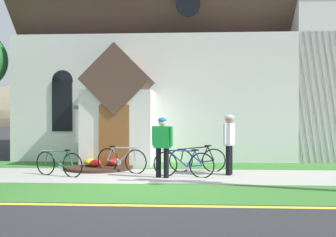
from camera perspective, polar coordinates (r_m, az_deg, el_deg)
name	(u,v)px	position (r m, az deg, el deg)	size (l,w,h in m)	color
ground	(152,167)	(12.66, -2.52, -7.44)	(140.00, 140.00, 0.00)	#2B2B2D
sidewalk_slab	(188,176)	(10.70, 3.11, -8.87)	(32.00, 2.58, 0.01)	#A8A59E
grass_verge	(188,193)	(8.42, 3.13, -11.44)	(32.00, 2.06, 0.01)	#38722D
church_lawn	(188,166)	(12.86, 3.10, -7.30)	(24.00, 1.79, 0.01)	#38722D
curb_paint_stripe	(188,206)	(7.27, 3.15, -13.36)	(28.00, 0.16, 0.01)	yellow
church_building	(194,59)	(18.92, 4.00, 9.18)	(13.97, 12.52, 13.00)	white
church_sign	(102,127)	(12.60, -10.21, -1.28)	(1.86, 0.22, 2.07)	slate
flower_bed	(100,166)	(12.37, -10.51, -7.24)	(2.21, 2.21, 0.34)	#382319
bicycle_black	(59,163)	(11.12, -16.49, -6.65)	(1.59, 0.70, 0.80)	black
bicycle_silver	(184,164)	(10.52, 2.42, -6.99)	(1.75, 0.46, 0.82)	black
bicycle_orange	(121,160)	(11.42, -7.24, -6.36)	(1.64, 0.69, 0.83)	black
bicycle_blue	(198,159)	(11.50, 4.60, -6.33)	(1.75, 0.16, 0.85)	black
cyclist_in_white_jersey	(229,139)	(10.91, 9.43, -3.18)	(0.40, 0.60, 1.76)	black
cyclist_in_orange_jersey	(162,142)	(10.30, -0.88, -3.72)	(0.60, 0.39, 1.68)	black
roadside_conifer	(334,46)	(17.64, 24.25, 10.12)	(2.88, 2.88, 7.52)	#4C3823
distant_hill	(121,123)	(83.42, -7.34, -0.75)	(101.35, 52.77, 18.48)	#847A5B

